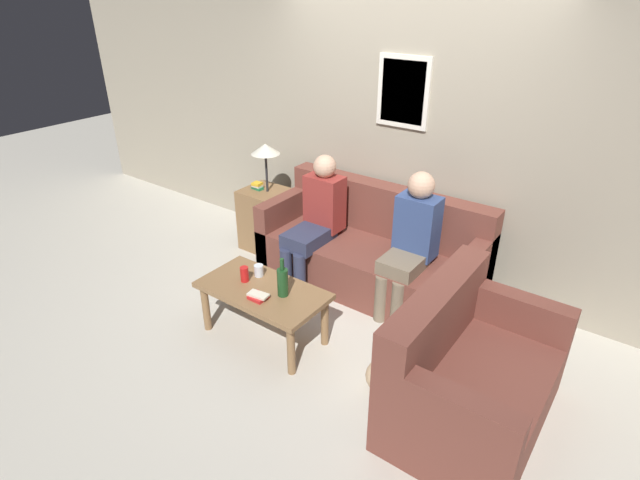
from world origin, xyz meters
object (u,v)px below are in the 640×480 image
Objects in this scene: couch_main at (371,253)px; person_left at (316,217)px; couch_side at (468,378)px; teddy_bear at (382,371)px; drinking_glass at (259,270)px; wine_bottle at (283,281)px; coffee_table at (263,296)px; person_right at (411,239)px.

person_left is at bearing -156.61° from couch_main.
couch_side is 2.01m from person_left.
couch_side is 3.46× the size of teddy_bear.
couch_side is 13.08× the size of drinking_glass.
person_left is (-0.07, 0.86, 0.13)m from drinking_glass.
couch_main is at bearing 86.09° from wine_bottle.
wine_bottle reaches higher than coffee_table.
person_right reaches higher than wine_bottle.
teddy_bear is (0.86, 0.01, -0.42)m from wine_bottle.
couch_main is 5.71× the size of teddy_bear.
wine_bottle is 0.26× the size of person_left.
person_left is at bearing 112.59° from wine_bottle.
wine_bottle is (-0.08, -1.16, 0.26)m from couch_main.
couch_main is at bearing 124.24° from teddy_bear.
person_left reaches higher than couch_side.
couch_main is at bearing 77.45° from coffee_table.
person_left reaches higher than teddy_bear.
couch_side reaches higher than wine_bottle.
wine_bottle is 1.14m from person_right.
coffee_table is 1.03m from person_left.
wine_bottle reaches higher than drinking_glass.
drinking_glass is (-0.41, -1.06, 0.19)m from couch_main.
teddy_bear is (1.19, -0.08, -0.35)m from drinking_glass.
couch_main is 1.65× the size of couch_side.
coffee_table reaches higher than teddy_bear.
coffee_table is 3.23× the size of wine_bottle.
coffee_table is 0.26m from wine_bottle.
couch_main reaches higher than wine_bottle.
couch_side is 1.02× the size of person_right.
coffee_table is 2.81× the size of teddy_bear.
person_left is (-0.48, -0.21, 0.32)m from couch_main.
person_right is (-0.88, 0.89, 0.34)m from couch_side.
wine_bottle is 0.35m from drinking_glass.
couch_main is at bearing 23.39° from person_left.
teddy_bear is at bearing -36.82° from person_left.
drinking_glass is (-0.33, 0.10, -0.07)m from wine_bottle.
couch_side is 1.60m from coffee_table.
wine_bottle is at bearing -93.91° from couch_main.
coffee_table is at bearing -102.55° from couch_main.
couch_main reaches higher than coffee_table.
coffee_table is at bearing -177.84° from teddy_bear.
person_right is at bearing 44.85° from couch_side.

